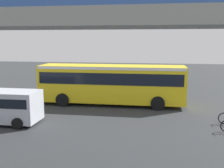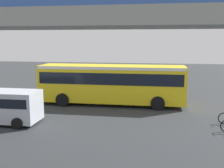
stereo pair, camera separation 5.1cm
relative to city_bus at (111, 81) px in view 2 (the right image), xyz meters
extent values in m
plane|color=#2D3033|center=(0.63, -0.03, -1.88)|extent=(80.00, 80.00, 0.00)
cube|color=yellow|center=(-0.01, 0.00, -0.17)|extent=(11.50, 2.55, 2.86)
cube|color=black|center=(-0.01, 0.00, 0.35)|extent=(11.04, 2.59, 0.90)
cube|color=white|center=(-0.01, 0.00, 1.15)|extent=(11.27, 2.58, 0.20)
cube|color=black|center=(5.76, 0.00, 0.18)|extent=(0.04, 2.24, 1.20)
cylinder|color=black|center=(3.67, 1.27, -1.36)|extent=(1.04, 0.30, 1.04)
cylinder|color=black|center=(3.67, -1.27, -1.36)|extent=(1.04, 0.30, 1.04)
cylinder|color=black|center=(-3.69, 1.27, -1.36)|extent=(1.04, 0.30, 1.04)
cylinder|color=black|center=(-3.69, -1.27, -1.36)|extent=(1.04, 0.30, 1.04)
cube|color=#B7BCC6|center=(6.01, 5.96, -0.77)|extent=(4.80, 1.95, 1.86)
cube|color=black|center=(6.01, 5.96, -0.41)|extent=(4.42, 1.98, 0.56)
cylinder|color=black|center=(4.43, 6.93, -1.54)|extent=(0.68, 0.22, 0.68)
cylinder|color=black|center=(4.43, 4.98, -1.54)|extent=(0.68, 0.22, 0.68)
torus|color=black|center=(-7.71, 3.99, -1.52)|extent=(0.72, 0.06, 0.72)
cylinder|color=#2D2D38|center=(-2.58, -2.32, -1.46)|extent=(0.32, 0.32, 0.85)
cylinder|color=maroon|center=(-2.58, -2.32, -0.68)|extent=(0.38, 0.38, 0.70)
sphere|color=tan|center=(-2.58, -2.32, -0.20)|extent=(0.22, 0.22, 0.22)
cube|color=silver|center=(-3.37, -2.22, -1.88)|extent=(2.00, 0.20, 0.01)
cube|color=silver|center=(0.63, -2.22, -1.88)|extent=(2.00, 0.20, 0.01)
cube|color=silver|center=(4.63, -2.22, -1.88)|extent=(2.00, 0.20, 0.01)
cube|color=gray|center=(0.63, 12.87, 3.86)|extent=(25.39, 2.60, 0.50)
cube|color=#3359A5|center=(0.63, 11.62, 4.66)|extent=(25.39, 0.08, 1.10)
camera|label=1|loc=(-3.36, 20.90, 3.24)|focal=42.98mm
camera|label=2|loc=(-3.41, 20.89, 3.24)|focal=42.98mm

